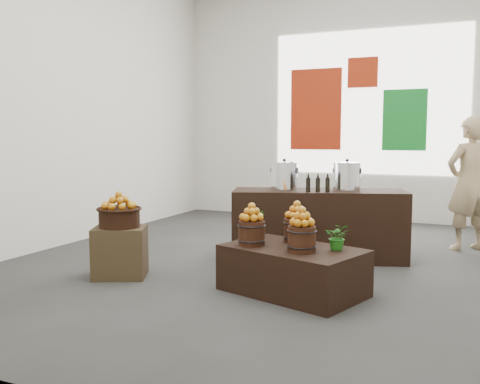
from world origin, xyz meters
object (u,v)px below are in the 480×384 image
at_px(crate, 120,252).
at_px(display_table, 293,270).
at_px(stock_pot_center, 347,177).
at_px(counter, 319,225).
at_px(stock_pot_left, 284,177).
at_px(wicker_basket, 119,218).
at_px(shopper, 469,184).

distance_m(crate, display_table, 1.81).
bearing_deg(stock_pot_center, display_table, -95.69).
height_order(counter, stock_pot_left, stock_pot_left).
relative_size(wicker_basket, stock_pot_center, 1.35).
bearing_deg(crate, wicker_basket, 0.00).
xyz_separation_m(wicker_basket, shopper, (3.24, 2.83, 0.23)).
distance_m(crate, stock_pot_center, 2.68).
xyz_separation_m(wicker_basket, stock_pot_center, (1.95, 1.69, 0.35)).
relative_size(display_table, stock_pot_center, 4.02).
relative_size(display_table, stock_pot_left, 4.02).
bearing_deg(shopper, display_table, 22.70).
height_order(display_table, counter, counter).
bearing_deg(wicker_basket, stock_pot_center, 40.90).
relative_size(crate, counter, 0.26).
relative_size(display_table, shopper, 0.73).
relative_size(stock_pot_left, stock_pot_center, 1.00).
bearing_deg(display_table, stock_pot_left, 130.32).
height_order(crate, shopper, shopper).
relative_size(wicker_basket, display_table, 0.33).
height_order(counter, shopper, shopper).
bearing_deg(wicker_basket, crate, 0.00).
distance_m(crate, shopper, 4.34).
distance_m(crate, counter, 2.30).
bearing_deg(wicker_basket, shopper, 41.06).
distance_m(wicker_basket, shopper, 4.31).
xyz_separation_m(wicker_basket, display_table, (1.80, 0.16, -0.40)).
height_order(crate, display_table, crate).
xyz_separation_m(crate, shopper, (3.24, 2.83, 0.59)).
relative_size(wicker_basket, shopper, 0.24).
bearing_deg(crate, stock_pot_center, 40.90).
relative_size(wicker_basket, counter, 0.21).
bearing_deg(counter, stock_pot_center, 0.00).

